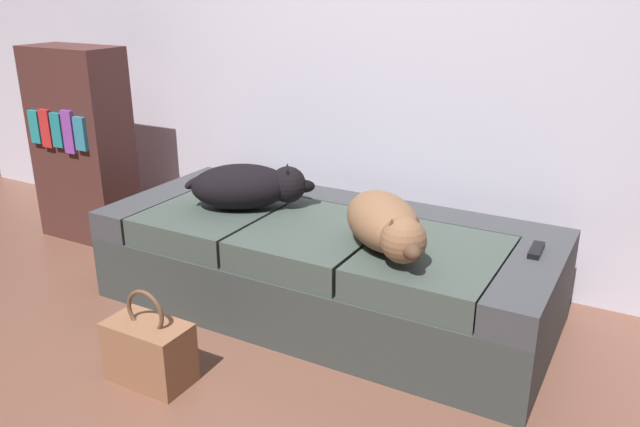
# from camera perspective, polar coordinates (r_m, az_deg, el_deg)

# --- Properties ---
(couch) EXTENTS (2.02, 0.87, 0.43)m
(couch) POSITION_cam_1_polar(r_m,az_deg,el_deg) (2.90, 0.49, -4.63)
(couch) COLOR #383D3B
(couch) RESTS_ON ground
(dog_dark) EXTENTS (0.57, 0.47, 0.21)m
(dog_dark) POSITION_cam_1_polar(r_m,az_deg,el_deg) (2.97, -6.39, 2.46)
(dog_dark) COLOR black
(dog_dark) RESTS_ON couch
(dog_tan) EXTENTS (0.52, 0.53, 0.21)m
(dog_tan) POSITION_cam_1_polar(r_m,az_deg,el_deg) (2.50, 5.96, -0.93)
(dog_tan) COLOR brown
(dog_tan) RESTS_ON couch
(tv_remote) EXTENTS (0.05, 0.15, 0.02)m
(tv_remote) POSITION_cam_1_polar(r_m,az_deg,el_deg) (2.62, 18.85, -3.13)
(tv_remote) COLOR black
(tv_remote) RESTS_ON couch
(handbag) EXTENTS (0.32, 0.18, 0.38)m
(handbag) POSITION_cam_1_polar(r_m,az_deg,el_deg) (2.52, -15.08, -11.80)
(handbag) COLOR #936042
(handbag) RESTS_ON ground
(bookshelf) EXTENTS (0.56, 0.30, 1.10)m
(bookshelf) POSITION_cam_1_polar(r_m,az_deg,el_deg) (3.88, -20.57, 5.78)
(bookshelf) COLOR #4E2A26
(bookshelf) RESTS_ON ground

